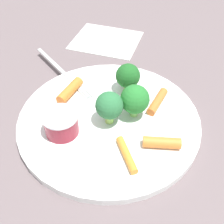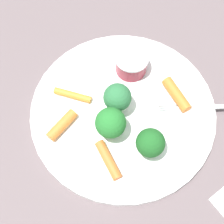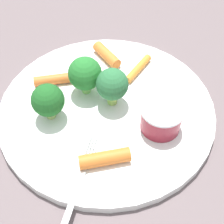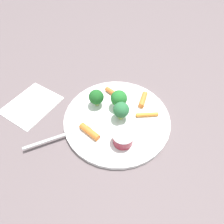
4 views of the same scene
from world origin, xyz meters
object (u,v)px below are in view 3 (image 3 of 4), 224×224
(carrot_stick_1, at_px, (138,69))
(fork, at_px, (70,208))
(plate, at_px, (107,109))
(broccoli_floret_2, at_px, (48,100))
(sauce_cup, at_px, (161,118))
(broccoli_floret_0, at_px, (112,85))
(broccoli_floret_1, at_px, (85,74))
(carrot_stick_0, at_px, (105,158))
(carrot_stick_2, at_px, (107,55))
(carrot_stick_3, at_px, (56,79))

(carrot_stick_1, xyz_separation_m, fork, (0.18, -0.12, -0.00))
(plate, relative_size, broccoli_floret_2, 5.59)
(plate, xyz_separation_m, carrot_stick_1, (-0.05, 0.06, 0.01))
(sauce_cup, height_order, carrot_stick_1, sauce_cup)
(broccoli_floret_0, height_order, fork, broccoli_floret_0)
(plate, distance_m, broccoli_floret_2, 0.08)
(plate, xyz_separation_m, broccoli_floret_1, (-0.03, -0.02, 0.04))
(broccoli_floret_1, height_order, carrot_stick_1, broccoli_floret_1)
(plate, bearing_deg, carrot_stick_0, -13.87)
(carrot_stick_1, xyz_separation_m, carrot_stick_2, (-0.04, -0.04, 0.00))
(carrot_stick_2, distance_m, carrot_stick_3, 0.09)
(broccoli_floret_1, xyz_separation_m, carrot_stick_1, (-0.02, 0.08, -0.03))
(sauce_cup, xyz_separation_m, fork, (0.08, -0.12, -0.02))
(carrot_stick_2, bearing_deg, sauce_cup, 14.47)
(carrot_stick_0, bearing_deg, carrot_stick_2, 166.67)
(broccoli_floret_1, relative_size, broccoli_floret_2, 1.08)
(carrot_stick_2, xyz_separation_m, carrot_stick_3, (0.03, -0.08, -0.00))
(broccoli_floret_0, xyz_separation_m, carrot_stick_1, (-0.05, 0.05, -0.03))
(sauce_cup, bearing_deg, carrot_stick_1, 179.04)
(broccoli_floret_0, height_order, carrot_stick_3, broccoli_floret_0)
(carrot_stick_1, height_order, fork, carrot_stick_1)
(carrot_stick_2, distance_m, fork, 0.24)
(broccoli_floret_2, relative_size, fork, 0.29)
(plate, relative_size, carrot_stick_0, 4.85)
(broccoli_floret_1, relative_size, carrot_stick_1, 0.93)
(sauce_cup, height_order, broccoli_floret_2, broccoli_floret_2)
(carrot_stick_0, xyz_separation_m, carrot_stick_2, (-0.17, 0.04, -0.00))
(sauce_cup, xyz_separation_m, carrot_stick_2, (-0.14, -0.04, -0.01))
(carrot_stick_2, height_order, carrot_stick_3, carrot_stick_2)
(broccoli_floret_1, xyz_separation_m, carrot_stick_0, (0.12, 0.00, -0.02))
(broccoli_floret_2, xyz_separation_m, carrot_stick_2, (-0.09, 0.09, -0.02))
(carrot_stick_0, relative_size, carrot_stick_1, 0.99)
(carrot_stick_1, distance_m, carrot_stick_3, 0.12)
(carrot_stick_0, distance_m, carrot_stick_2, 0.18)
(broccoli_floret_2, relative_size, carrot_stick_0, 0.87)
(carrot_stick_3, distance_m, fork, 0.19)
(carrot_stick_3, bearing_deg, sauce_cup, 47.29)
(carrot_stick_1, bearing_deg, broccoli_floret_0, -44.88)
(plate, xyz_separation_m, broccoli_floret_2, (-0.00, -0.07, 0.04))
(carrot_stick_2, relative_size, fork, 0.30)
(carrot_stick_0, relative_size, carrot_stick_2, 1.12)
(broccoli_floret_1, xyz_separation_m, fork, (0.16, -0.05, -0.03))
(plate, distance_m, sauce_cup, 0.08)
(sauce_cup, bearing_deg, carrot_stick_3, -132.71)
(broccoli_floret_2, xyz_separation_m, carrot_stick_0, (0.08, 0.05, -0.02))
(plate, height_order, carrot_stick_0, carrot_stick_0)
(sauce_cup, height_order, carrot_stick_2, sauce_cup)
(sauce_cup, relative_size, carrot_stick_2, 0.99)
(broccoli_floret_0, xyz_separation_m, broccoli_floret_2, (0.00, -0.08, -0.00))
(broccoli_floret_1, xyz_separation_m, carrot_stick_3, (-0.03, -0.04, -0.02))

